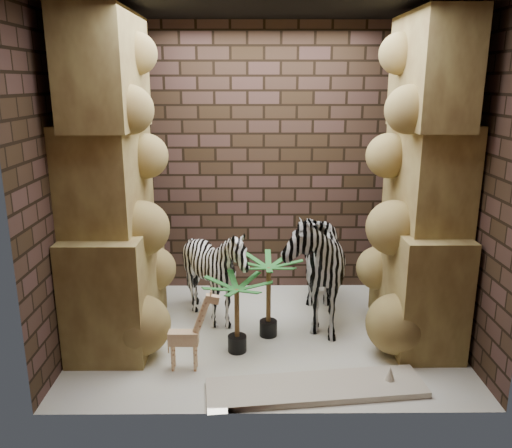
{
  "coord_description": "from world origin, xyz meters",
  "views": [
    {
      "loc": [
        -0.14,
        -4.58,
        2.37
      ],
      "look_at": [
        -0.1,
        0.15,
        1.07
      ],
      "focal_mm": 36.49,
      "sensor_mm": 36.0,
      "label": 1
    }
  ],
  "objects_px": {
    "zebra_right": "(310,251)",
    "palm_back": "(237,316)",
    "giraffe_toy": "(183,329)",
    "palm_front": "(269,297)",
    "zebra_left": "(215,278)",
    "surfboard": "(316,388)"
  },
  "relations": [
    {
      "from": "zebra_right",
      "to": "giraffe_toy",
      "type": "height_order",
      "value": "zebra_right"
    },
    {
      "from": "zebra_right",
      "to": "surfboard",
      "type": "bearing_deg",
      "value": -93.56
    },
    {
      "from": "zebra_left",
      "to": "surfboard",
      "type": "bearing_deg",
      "value": -44.72
    },
    {
      "from": "giraffe_toy",
      "to": "palm_front",
      "type": "height_order",
      "value": "palm_front"
    },
    {
      "from": "zebra_right",
      "to": "surfboard",
      "type": "height_order",
      "value": "zebra_right"
    },
    {
      "from": "zebra_left",
      "to": "surfboard",
      "type": "height_order",
      "value": "zebra_left"
    },
    {
      "from": "giraffe_toy",
      "to": "zebra_right",
      "type": "bearing_deg",
      "value": 40.67
    },
    {
      "from": "palm_front",
      "to": "zebra_left",
      "type": "bearing_deg",
      "value": 152.02
    },
    {
      "from": "giraffe_toy",
      "to": "palm_front",
      "type": "bearing_deg",
      "value": 40.5
    },
    {
      "from": "palm_back",
      "to": "giraffe_toy",
      "type": "bearing_deg",
      "value": -145.89
    },
    {
      "from": "zebra_right",
      "to": "surfboard",
      "type": "xyz_separation_m",
      "value": [
        -0.08,
        -1.3,
        -0.71
      ]
    },
    {
      "from": "zebra_right",
      "to": "palm_front",
      "type": "height_order",
      "value": "zebra_right"
    },
    {
      "from": "giraffe_toy",
      "to": "palm_back",
      "type": "bearing_deg",
      "value": 35.25
    },
    {
      "from": "palm_front",
      "to": "palm_back",
      "type": "bearing_deg",
      "value": -133.99
    },
    {
      "from": "giraffe_toy",
      "to": "surfboard",
      "type": "xyz_separation_m",
      "value": [
        1.08,
        -0.34,
        -0.34
      ]
    },
    {
      "from": "palm_back",
      "to": "zebra_left",
      "type": "bearing_deg",
      "value": 111.65
    },
    {
      "from": "zebra_right",
      "to": "palm_back",
      "type": "xyz_separation_m",
      "value": [
        -0.72,
        -0.66,
        -0.39
      ]
    },
    {
      "from": "zebra_right",
      "to": "palm_back",
      "type": "bearing_deg",
      "value": -137.6
    },
    {
      "from": "zebra_right",
      "to": "surfboard",
      "type": "distance_m",
      "value": 1.48
    },
    {
      "from": "giraffe_toy",
      "to": "palm_back",
      "type": "height_order",
      "value": "giraffe_toy"
    },
    {
      "from": "zebra_left",
      "to": "giraffe_toy",
      "type": "height_order",
      "value": "zebra_left"
    },
    {
      "from": "palm_back",
      "to": "zebra_right",
      "type": "bearing_deg",
      "value": 42.48
    }
  ]
}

